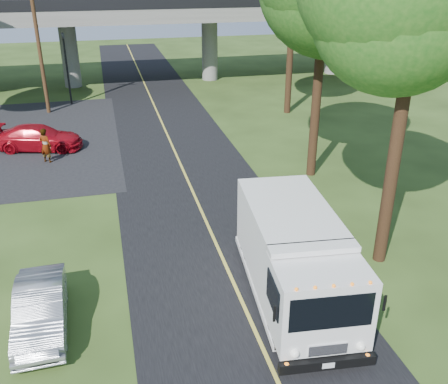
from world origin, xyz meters
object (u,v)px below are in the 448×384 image
object	(u,v)px
utility_pole	(39,46)
silver_sedan	(40,309)
tree_right_near	(428,0)
step_van	(294,256)
red_sedan	(39,138)
traffic_signal	(66,61)
pedestrian	(46,146)

from	to	relation	value
utility_pole	silver_sedan	bearing A→B (deg)	-86.42
tree_right_near	silver_sedan	xyz separation A→B (m)	(-11.71, -0.84, -8.15)
utility_pole	tree_right_near	distance (m)	26.99
utility_pole	step_van	xyz separation A→B (m)	(9.11, -24.39, -3.03)
tree_right_near	red_sedan	size ratio (longest dim) A/B	2.44
traffic_signal	step_van	distance (m)	27.51
traffic_signal	red_sedan	xyz separation A→B (m)	(-1.42, -9.88, -2.50)
red_sedan	pedestrian	size ratio (longest dim) A/B	2.57
utility_pole	silver_sedan	distance (m)	24.37
traffic_signal	step_van	size ratio (longest dim) A/B	0.73
tree_right_near	silver_sedan	bearing A→B (deg)	-175.92
step_van	red_sedan	size ratio (longest dim) A/B	1.47
step_van	red_sedan	xyz separation A→B (m)	(-9.04, 16.50, -0.87)
step_van	red_sedan	distance (m)	18.84
utility_pole	pedestrian	distance (m)	10.75
silver_sedan	pedestrian	xyz separation A→B (m)	(-0.85, 13.91, 0.29)
pedestrian	red_sedan	bearing A→B (deg)	-41.00
step_van	red_sedan	world-z (taller)	step_van
step_van	utility_pole	bearing A→B (deg)	115.76
step_van	pedestrian	xyz separation A→B (m)	(-8.47, 14.30, -0.63)
step_van	silver_sedan	size ratio (longest dim) A/B	1.79
step_van	pedestrian	distance (m)	16.63
utility_pole	step_van	world-z (taller)	utility_pole
traffic_signal	tree_right_near	world-z (taller)	tree_right_near
tree_right_near	red_sedan	world-z (taller)	tree_right_near
red_sedan	utility_pole	bearing A→B (deg)	13.69
silver_sedan	red_sedan	bearing A→B (deg)	92.93
traffic_signal	utility_pole	world-z (taller)	utility_pole
red_sedan	pedestrian	xyz separation A→B (m)	(0.57, -2.21, 0.24)
tree_right_near	silver_sedan	size ratio (longest dim) A/B	2.98
traffic_signal	pedestrian	distance (m)	12.33
traffic_signal	tree_right_near	distance (m)	28.31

